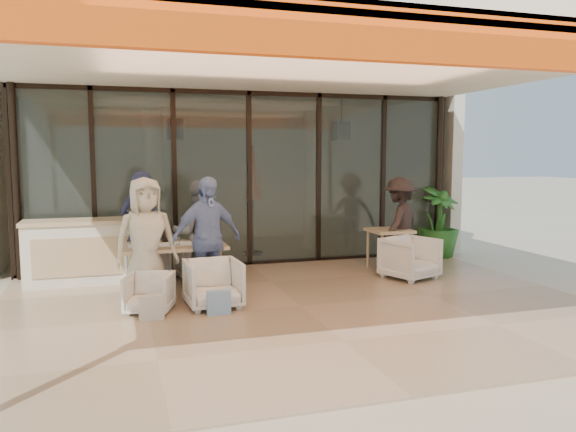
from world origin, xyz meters
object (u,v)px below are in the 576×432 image
at_px(host_counter, 85,251).
at_px(diner_cream, 146,241).
at_px(dining_table, 174,248).
at_px(potted_palm, 438,222).
at_px(chair_far_right, 194,261).
at_px(side_table, 389,235).
at_px(side_chair, 410,256).
at_px(chair_near_right, 213,282).
at_px(chair_near_left, 149,291).
at_px(diner_navy, 143,230).
at_px(standing_woman, 400,223).
at_px(diner_grey, 198,233).
at_px(chair_far_left, 142,259).
at_px(diner_periwinkle, 207,238).

bearing_deg(host_counter, diner_cream, -59.46).
distance_m(host_counter, diner_cream, 1.75).
bearing_deg(dining_table, diner_cream, -132.26).
bearing_deg(potted_palm, chair_far_right, -174.60).
height_order(chair_far_right, diner_cream, diner_cream).
relative_size(side_table, side_chair, 0.96).
bearing_deg(host_counter, chair_near_right, -49.12).
bearing_deg(side_table, side_chair, -90.00).
xyz_separation_m(chair_near_left, potted_palm, (5.75, 2.36, 0.42)).
height_order(diner_navy, standing_woman, diner_navy).
xyz_separation_m(chair_far_right, chair_near_left, (-0.84, -1.90, -0.01)).
height_order(dining_table, diner_navy, diner_navy).
bearing_deg(diner_cream, dining_table, 36.34).
bearing_deg(chair_near_left, diner_navy, 108.49).
distance_m(chair_near_left, standing_woman, 4.77).
bearing_deg(host_counter, chair_far_right, -2.62).
xyz_separation_m(chair_far_right, potted_palm, (4.91, 0.46, 0.42)).
bearing_deg(side_chair, side_table, 69.24).
height_order(diner_grey, diner_cream, diner_cream).
distance_m(host_counter, potted_palm, 6.64).
bearing_deg(chair_far_left, chair_near_left, 74.77).
height_order(diner_navy, diner_cream, diner_navy).
bearing_deg(chair_near_left, side_chair, 28.76).
distance_m(diner_periwinkle, potted_palm, 5.26).
bearing_deg(diner_grey, side_table, -176.70).
relative_size(diner_navy, diner_periwinkle, 1.04).
height_order(chair_near_left, diner_navy, diner_navy).
bearing_deg(chair_near_left, chair_far_left, 108.49).
distance_m(chair_near_right, standing_woman, 3.99).
xyz_separation_m(dining_table, diner_grey, (0.43, 0.44, 0.14)).
bearing_deg(standing_woman, potted_palm, 173.01).
xyz_separation_m(diner_cream, side_table, (4.24, 1.02, -0.24)).
distance_m(chair_far_right, diner_grey, 0.73).
height_order(diner_periwinkle, potted_palm, diner_periwinkle).
relative_size(chair_far_left, diner_cream, 0.42).
xyz_separation_m(chair_far_right, side_chair, (3.40, -1.13, 0.09)).
xyz_separation_m(chair_far_left, standing_woman, (4.47, -0.32, 0.46)).
bearing_deg(side_chair, host_counter, 145.91).
bearing_deg(side_chair, diner_periwinkle, 163.75).
distance_m(dining_table, diner_grey, 0.63).
xyz_separation_m(host_counter, dining_table, (1.29, -1.02, 0.16)).
bearing_deg(chair_near_right, diner_cream, 145.44).
bearing_deg(host_counter, diner_grey, -18.67).
height_order(diner_navy, side_chair, diner_navy).
height_order(host_counter, side_chair, host_counter).
bearing_deg(chair_far_left, chair_near_right, 98.62).
bearing_deg(potted_palm, chair_far_left, -175.38).
distance_m(chair_near_left, side_chair, 4.31).
bearing_deg(diner_periwinkle, chair_far_left, 104.62).
bearing_deg(potted_palm, dining_table, -165.22).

